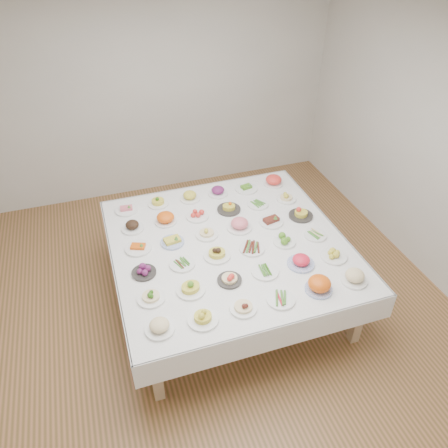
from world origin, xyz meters
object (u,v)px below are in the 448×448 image
object	(u,v)px
display_table	(229,247)
dish_0	(159,324)
dish_18	(138,246)
dish_35	(274,180)

from	to	relation	value
display_table	dish_0	size ratio (longest dim) A/B	9.59
display_table	dish_18	distance (m)	0.92
dish_18	display_table	bearing A→B (deg)	-11.89
display_table	dish_18	xyz separation A→B (m)	(-0.89, 0.19, 0.10)
dish_35	display_table	bearing A→B (deg)	-134.79
dish_35	dish_18	bearing A→B (deg)	-158.37
dish_0	dish_18	bearing A→B (deg)	89.79
display_table	dish_0	distance (m)	1.27
display_table	dish_35	distance (m)	1.26
dish_18	dish_35	size ratio (longest dim) A/B	1.03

